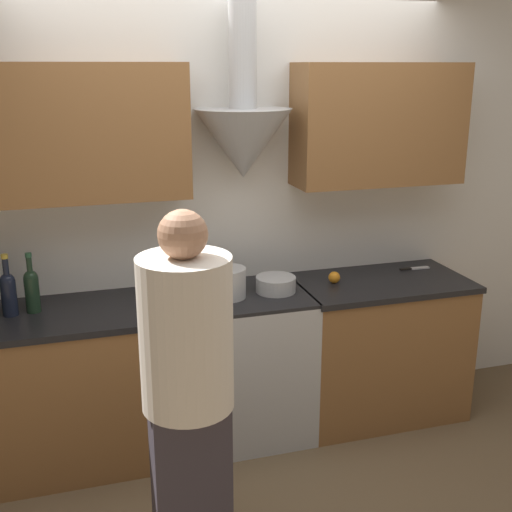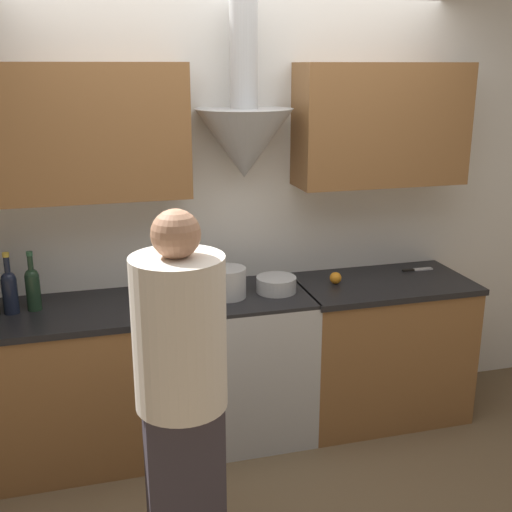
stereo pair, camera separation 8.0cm
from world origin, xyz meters
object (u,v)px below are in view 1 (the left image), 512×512
at_px(wine_bottle_6, 32,288).
at_px(stock_pot, 227,283).
at_px(wine_bottle_5, 8,291).
at_px(stove_range, 251,363).
at_px(person_foreground_left, 188,394).
at_px(orange_fruit, 334,277).
at_px(mixing_bowl, 276,284).

height_order(wine_bottle_6, stock_pot, wine_bottle_6).
bearing_deg(wine_bottle_5, stove_range, -1.59).
bearing_deg(stove_range, wine_bottle_5, 178.41).
relative_size(wine_bottle_6, person_foreground_left, 0.20).
bearing_deg(stove_range, stock_pot, -169.86).
relative_size(orange_fruit, person_foreground_left, 0.04).
bearing_deg(wine_bottle_5, wine_bottle_6, 8.73).
height_order(wine_bottle_6, person_foreground_left, person_foreground_left).
bearing_deg(mixing_bowl, stove_range, 173.68).
distance_m(wine_bottle_6, mixing_bowl, 1.33).
distance_m(stove_range, person_foreground_left, 1.31).
xyz_separation_m(wine_bottle_5, person_foreground_left, (0.72, -1.12, -0.12)).
distance_m(stove_range, orange_fruit, 0.71).
bearing_deg(orange_fruit, mixing_bowl, -173.56).
bearing_deg(wine_bottle_5, person_foreground_left, -57.20).
distance_m(mixing_bowl, orange_fruit, 0.39).
relative_size(wine_bottle_5, mixing_bowl, 1.44).
bearing_deg(mixing_bowl, person_foreground_left, -123.89).
relative_size(stock_pot, orange_fruit, 2.96).
height_order(stock_pot, person_foreground_left, person_foreground_left).
bearing_deg(wine_bottle_6, person_foreground_left, -61.86).
height_order(stove_range, mixing_bowl, mixing_bowl).
bearing_deg(person_foreground_left, wine_bottle_5, 122.80).
relative_size(wine_bottle_5, person_foreground_left, 0.20).
bearing_deg(stove_range, orange_fruit, 2.96).
xyz_separation_m(stove_range, wine_bottle_6, (-1.18, 0.05, 0.57)).
bearing_deg(person_foreground_left, wine_bottle_6, 118.14).
xyz_separation_m(wine_bottle_6, mixing_bowl, (1.32, -0.07, -0.09)).
bearing_deg(mixing_bowl, wine_bottle_6, 177.00).
bearing_deg(wine_bottle_6, wine_bottle_5, -171.27).
distance_m(wine_bottle_5, person_foreground_left, 1.34).
relative_size(stock_pot, mixing_bowl, 0.91).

